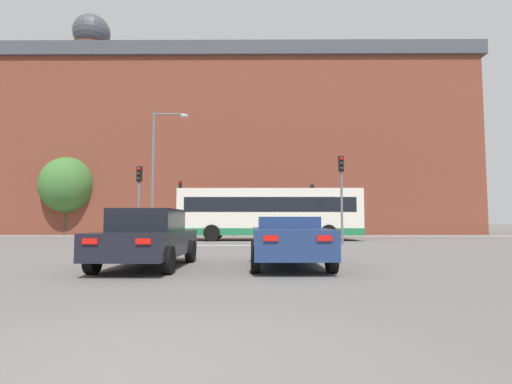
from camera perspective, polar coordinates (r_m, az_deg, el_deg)
The scene contains 16 objects.
ground_plane at distance 3.60m, azimuth -18.15°, elevation -23.18°, with size 400.00×400.00×0.00m, color #605E5B.
stop_line_strip at distance 20.04m, azimuth -2.66°, elevation -7.62°, with size 7.77×0.30×0.01m, color silver.
far_pavement at distance 33.20m, azimuth -1.45°, elevation -6.29°, with size 68.64×2.50×0.01m, color gray.
brick_civic_building at distance 44.55m, azimuth -3.81°, elevation 5.98°, with size 48.21×16.47×24.66m.
car_saloon_left at distance 10.75m, azimuth -15.17°, elevation -6.36°, with size 1.99×4.39×1.50m.
car_roadster_right at distance 10.64m, azimuth 4.63°, elevation -6.89°, with size 2.03×4.36×1.31m.
bus_crossing_lead at distance 25.38m, azimuth 1.95°, elevation -3.01°, with size 11.39×2.64×3.23m.
traffic_light_far_left at distance 33.30m, azimuth -10.81°, elevation -1.04°, with size 0.26×0.31×4.50m.
traffic_light_near_right at distance 21.05m, azimuth 12.12°, elevation 0.93°, with size 0.26×0.31×4.57m.
traffic_light_far_right at distance 33.18m, azimuth 8.06°, elevation -1.32°, with size 0.26×0.31×4.26m.
traffic_light_near_left at distance 21.57m, azimuth -16.39°, elevation 0.05°, with size 0.26×0.31×4.06m.
street_lamp_junction at distance 24.13m, azimuth -13.70°, elevation 4.14°, with size 2.13×0.36×7.67m.
pedestrian_waiting at distance 33.06m, azimuth -3.06°, elevation -4.49°, with size 0.45×0.36×1.77m.
tree_by_building at distance 41.91m, azimuth -26.02°, elevation 0.95°, with size 4.16×4.16×6.87m.
tree_kerbside at distance 40.05m, azimuth -25.37°, elevation 0.93°, with size 4.79×4.79×7.04m.
tree_distant at distance 40.98m, azimuth 22.46°, elevation 0.52°, with size 4.05×4.05×6.50m.
Camera 1 is at (1.05, -3.23, 1.18)m, focal length 28.00 mm.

